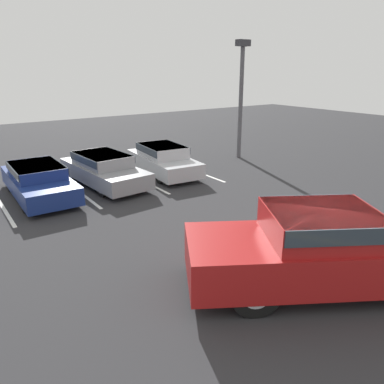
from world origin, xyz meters
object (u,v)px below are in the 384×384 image
object	(u,v)px
pickup_truck	(333,249)
parked_sedan_b	(104,168)
parked_sedan_a	(38,180)
parked_sedan_c	(163,159)
light_post	(241,90)

from	to	relation	value
pickup_truck	parked_sedan_b	world-z (taller)	pickup_truck
parked_sedan_a	parked_sedan_c	xyz separation A→B (m)	(5.29, 0.11, 0.04)
pickup_truck	parked_sedan_b	size ratio (longest dim) A/B	1.32
parked_sedan_a	light_post	bearing A→B (deg)	93.95
light_post	pickup_truck	bearing A→B (deg)	-122.53
parked_sedan_c	light_post	size ratio (longest dim) A/B	0.78
pickup_truck	parked_sedan_b	xyz separation A→B (m)	(-1.07, 9.82, -0.23)
parked_sedan_c	pickup_truck	bearing A→B (deg)	-4.75
pickup_truck	parked_sedan_a	distance (m)	10.37
parked_sedan_b	parked_sedan_c	size ratio (longest dim) A/B	1.06
pickup_truck	parked_sedan_b	bearing A→B (deg)	126.69
parked_sedan_a	parked_sedan_c	world-z (taller)	parked_sedan_c
parked_sedan_a	light_post	distance (m)	10.57
parked_sedan_c	light_post	world-z (taller)	light_post
parked_sedan_c	light_post	xyz separation A→B (m)	(4.89, 0.49, 2.75)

